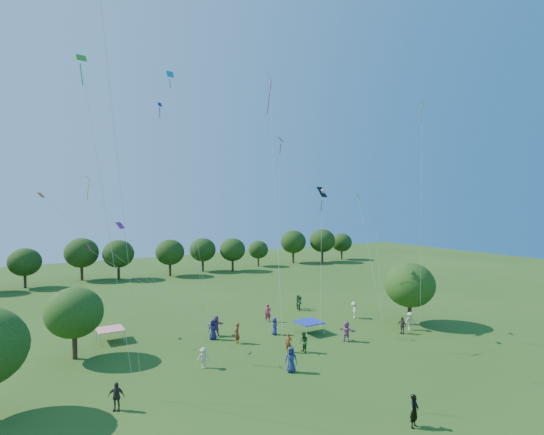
{
  "coord_description": "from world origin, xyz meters",
  "views": [
    {
      "loc": [
        -17.22,
        -14.71,
        12.17
      ],
      "look_at": [
        0.0,
        14.0,
        11.0
      ],
      "focal_mm": 28.0,
      "sensor_mm": 36.0,
      "label": 1
    }
  ],
  "objects": [
    {
      "name": "near_tree_north",
      "position": [
        -13.63,
        21.15,
        3.64
      ],
      "size": [
        4.35,
        4.35,
        5.6
      ],
      "color": "#422B19",
      "rests_on": "ground"
    },
    {
      "name": "near_tree_east",
      "position": [
        16.16,
        14.19,
        3.97
      ],
      "size": [
        4.91,
        4.91,
        6.19
      ],
      "color": "#422B19",
      "rests_on": "ground"
    },
    {
      "name": "treeline",
      "position": [
        -1.73,
        55.43,
        4.09
      ],
      "size": [
        88.01,
        8.77,
        6.77
      ],
      "color": "#422B19",
      "rests_on": "ground"
    },
    {
      "name": "tent_red_stripe",
      "position": [
        -10.47,
        24.21,
        1.04
      ],
      "size": [
        2.2,
        2.2,
        1.1
      ],
      "color": "red",
      "rests_on": "ground"
    },
    {
      "name": "tent_blue",
      "position": [
        5.85,
        17.06,
        1.04
      ],
      "size": [
        2.2,
        2.2,
        1.1
      ],
      "color": "#1A2DAD",
      "rests_on": "ground"
    },
    {
      "name": "man_in_black",
      "position": [
        0.99,
        0.66,
        0.9
      ],
      "size": [
        0.78,
        0.63,
        1.8
      ],
      "primitive_type": "imported",
      "rotation": [
        0.0,
        0.0,
        0.34
      ],
      "color": "black",
      "rests_on": "ground"
    },
    {
      "name": "crowd_person_0",
      "position": [
        -0.61,
        10.33,
        0.91
      ],
      "size": [
        1.01,
        0.93,
        1.83
      ],
      "primitive_type": "imported",
      "rotation": [
        0.0,
        0.0,
        5.65
      ],
      "color": "navy",
      "rests_on": "ground"
    },
    {
      "name": "crowd_person_1",
      "position": [
        4.5,
        22.31,
        0.89
      ],
      "size": [
        0.79,
        0.73,
        1.78
      ],
      "primitive_type": "imported",
      "rotation": [
        0.0,
        0.0,
        5.66
      ],
      "color": "#9F1D45",
      "rests_on": "ground"
    },
    {
      "name": "crowd_person_2",
      "position": [
        9.99,
        24.4,
        0.79
      ],
      "size": [
        0.85,
        0.84,
        1.57
      ],
      "primitive_type": "imported",
      "rotation": [
        0.0,
        0.0,
        0.75
      ],
      "color": "#265933",
      "rests_on": "ground"
    },
    {
      "name": "crowd_person_3",
      "position": [
        -5.72,
        14.27,
        0.76
      ],
      "size": [
        1.08,
        0.91,
        1.53
      ],
      "primitive_type": "imported",
      "rotation": [
        0.0,
        0.0,
        5.72
      ],
      "color": "#C1B89A",
      "rests_on": "ground"
    },
    {
      "name": "crowd_person_4",
      "position": [
        13.2,
        12.49,
        0.79
      ],
      "size": [
        0.47,
        0.94,
        1.57
      ],
      "primitive_type": "imported",
      "rotation": [
        0.0,
        0.0,
        4.77
      ],
      "color": "#3D3531",
      "rests_on": "ground"
    },
    {
      "name": "crowd_person_5",
      "position": [
        7.31,
        13.47,
        0.89
      ],
      "size": [
        1.2,
        1.76,
        1.78
      ],
      "primitive_type": "imported",
      "rotation": [
        0.0,
        0.0,
        1.98
      ],
      "color": "#9A5986",
      "rests_on": "ground"
    },
    {
      "name": "crowd_person_6",
      "position": [
        2.86,
        18.33,
        0.79
      ],
      "size": [
        0.47,
        0.8,
        1.57
      ],
      "primitive_type": "imported",
      "rotation": [
        0.0,
        0.0,
        1.5
      ],
      "color": "navy",
      "rests_on": "ground"
    },
    {
      "name": "crowd_person_7",
      "position": [
        -1.18,
        17.92,
        0.89
      ],
      "size": [
        0.78,
        0.75,
        1.77
      ],
      "primitive_type": "imported",
      "rotation": [
        0.0,
        0.0,
        3.84
      ],
      "color": "maroon",
      "rests_on": "ground"
    },
    {
      "name": "crowd_person_8",
      "position": [
        2.44,
        13.09,
        0.85
      ],
      "size": [
        0.52,
        0.87,
        1.69
      ],
      "primitive_type": "imported",
      "rotation": [
        0.0,
        0.0,
        4.63
      ],
      "color": "#275524",
      "rests_on": "ground"
    },
    {
      "name": "crowd_person_9",
      "position": [
        14.71,
        12.86,
        0.86
      ],
      "size": [
        1.23,
        0.81,
        1.73
      ],
      "primitive_type": "imported",
      "rotation": [
        0.0,
        0.0,
        -0.3
      ],
      "color": "#BEBA98",
      "rests_on": "ground"
    },
    {
      "name": "crowd_person_10",
      "position": [
        -12.49,
        10.92,
        0.84
      ],
      "size": [
        1.07,
        0.89,
        1.67
      ],
      "primitive_type": "imported",
      "rotation": [
        0.0,
        0.0,
        5.74
      ],
      "color": "#362D2B",
      "rests_on": "ground"
    },
    {
      "name": "crowd_person_11",
      "position": [
        -1.9,
        20.82,
        0.93
      ],
      "size": [
        1.75,
        0.65,
        1.86
      ],
      "primitive_type": "imported",
      "rotation": [
        0.0,
        0.0,
        3.16
      ],
      "color": "#91547C",
      "rests_on": "ground"
    },
    {
      "name": "crowd_person_12",
      "position": [
        -2.55,
        19.98,
        0.89
      ],
      "size": [
        0.99,
        0.9,
        1.78
      ],
      "primitive_type": "imported",
      "rotation": [
        0.0,
        0.0,
        5.65
      ],
      "color": "#1D1B51",
      "rests_on": "ground"
    },
    {
      "name": "crowd_person_13",
      "position": [
        1.45,
        13.79,
        0.77
      ],
      "size": [
        0.67,
        0.67,
        1.54
      ],
      "primitive_type": "imported",
      "rotation": [
        0.0,
        0.0,
        5.51
      ],
      "color": "#90381A",
      "rests_on": "ground"
    },
    {
      "name": "crowd_person_14",
      "position": [
        10.25,
        25.18,
        0.78
      ],
      "size": [
        0.76,
        0.87,
        1.56
      ],
      "primitive_type": "imported",
      "rotation": [
        0.0,
        0.0,
        1.01
      ],
      "color": "#225022",
      "rests_on": "ground"
    },
    {
      "name": "crowd_person_15",
      "position": [
        12.96,
        18.8,
        0.86
      ],
      "size": [
        1.06,
        1.21,
        1.72
      ],
      "primitive_type": "imported",
      "rotation": [
        0.0,
        0.0,
        4.11
      ],
      "color": "beige",
      "rests_on": "ground"
    },
    {
      "name": "pirate_kite",
      "position": [
        8.09,
        18.04,
        13.0
      ],
      "size": [
        3.48,
        4.02,
        12.42
      ],
      "color": "black"
    },
    {
      "name": "red_high_kite",
      "position": [
        2.5,
        18.27,
        19.42
      ],
      "size": [
        3.5,
        7.67,
        22.89
      ],
      "color": "red"
    },
    {
      "name": "small_kite_0",
      "position": [
        -0.58,
        11.9,
        13.07
      ],
      "size": [
        0.61,
        1.27,
        15.68
      ],
      "color": "#BE340B"
    },
    {
      "name": "small_kite_1",
      "position": [
        -12.65,
        25.76,
        10.14
      ],
      "size": [
        12.73,
        7.73,
        11.76
      ],
      "color": "#EA4E0C"
    },
    {
      "name": "small_kite_2",
      "position": [
        -11.17,
        20.55,
        11.5
      ],
      "size": [
        7.17,
        5.22,
        13.01
      ],
      "color": "yellow"
    },
    {
      "name": "small_kite_3",
      "position": [
        11.13,
        15.78,
        11.08
      ],
      "size": [
        0.87,
        4.28,
        11.77
      ],
      "color": "#219D1C"
    },
    {
      "name": "small_kite_4",
      "position": [
        -4.59,
        24.28,
        15.59
      ],
      "size": [
        2.94,
        6.2,
        20.5
      ],
      "color": "#121FB7"
    },
    {
      "name": "small_kite_5",
      "position": [
        -8.94,
        22.21,
        9.01
      ],
      "size": [
        7.12,
        2.86,
        9.23
      ],
      "color": "#981978"
    },
    {
      "name": "small_kite_6",
      "position": [
        10.47,
        12.99,
        8.34
      ],
      "size": [
        0.59,
        1.08,
        8.47
      ],
      "color": "silver"
    },
    {
      "name": "small_kite_7",
      "position": [
        -4.88,
        21.9,
        18.63
      ],
      "size": [
        3.11,
        2.57,
        22.54
      ],
      "color": "#0A7FA3"
    },
    {
      "name": "small_kite_8",
      "position": [
        -9.85,
        26.01,
        6.64
      ],
      "size": [
        9.15,
        7.29,
        7.03
      ],
      "color": "#F80E30"
    },
    {
      "name": "small_kite_9",
      "position": [
        -12.95,
        8.98,
        18.16
      ],
      "size": [
        2.99,
        3.94,
        22.93
      ],
      "color": "#D3590B"
    },
    {
      "name": "small_kite_10",
      "position": [
        12.57,
        9.98,
        15.51
      ],
      "size": [
        2.06,
        1.61,
        19.44
      ],
      "color": "#C38B11"
    },
    {
      "name": "small_kite_11",
      "position": [
        -13.09,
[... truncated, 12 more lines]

